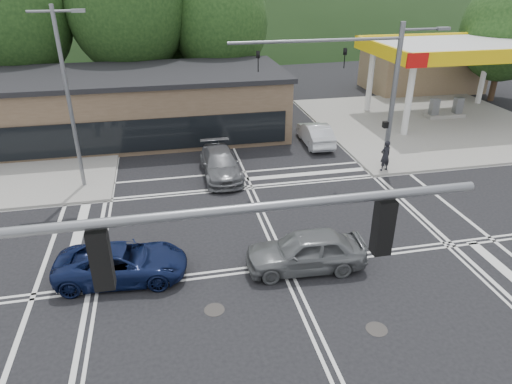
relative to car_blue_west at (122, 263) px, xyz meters
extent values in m
plane|color=black|center=(6.09, -0.50, -0.66)|extent=(120.00, 120.00, 0.00)
cube|color=gray|center=(21.09, 14.50, -0.59)|extent=(16.00, 16.00, 0.15)
cylinder|color=silver|center=(18.09, 12.50, 1.84)|extent=(0.44, 0.44, 5.00)
cylinder|color=silver|center=(18.09, 18.50, 1.84)|extent=(0.44, 0.44, 5.00)
cylinder|color=silver|center=(28.09, 18.50, 1.84)|extent=(0.44, 0.44, 5.00)
cube|color=silver|center=(23.09, 15.50, 4.64)|extent=(12.00, 8.00, 0.60)
cube|color=yellow|center=(23.09, 11.50, 4.64)|extent=(12.20, 0.25, 0.90)
cube|color=yellow|center=(23.09, 19.50, 4.64)|extent=(12.20, 0.25, 0.90)
cube|color=yellow|center=(17.09, 15.50, 4.64)|extent=(0.25, 8.20, 0.90)
cube|color=red|center=(17.59, 11.35, 4.64)|extent=(1.40, 0.12, 0.90)
cube|color=gray|center=(23.09, 15.50, -0.41)|extent=(3.00, 1.00, 0.30)
cube|color=slate|center=(22.09, 15.50, 0.29)|extent=(0.60, 0.50, 1.30)
cube|color=slate|center=(24.09, 15.50, 0.29)|extent=(0.60, 0.50, 1.30)
cube|color=#846B4F|center=(26.09, 24.50, 1.24)|extent=(10.00, 6.00, 3.80)
cube|color=brown|center=(-1.91, 16.50, 1.34)|extent=(24.00, 8.00, 4.00)
ellipsoid|color=#203719|center=(6.09, 89.50, -0.66)|extent=(252.00, 126.00, 140.00)
cylinder|color=#382619|center=(-7.91, 23.50, 1.76)|extent=(0.50, 0.50, 4.84)
ellipsoid|color=black|center=(-7.91, 23.50, 6.49)|extent=(8.00, 8.00, 9.20)
cylinder|color=#382619|center=(0.09, 23.50, 1.98)|extent=(0.50, 0.50, 5.28)
ellipsoid|color=black|center=(0.09, 23.50, 7.14)|extent=(9.00, 9.00, 10.35)
cylinder|color=#382619|center=(7.09, 23.50, 1.54)|extent=(0.50, 0.50, 4.40)
ellipsoid|color=black|center=(7.09, 23.50, 5.84)|extent=(7.60, 7.60, 8.74)
cylinder|color=#382619|center=(4.09, 27.50, 1.76)|extent=(0.50, 0.50, 4.84)
ellipsoid|color=black|center=(4.09, 27.50, 6.49)|extent=(8.40, 8.40, 9.66)
cylinder|color=#382619|center=(30.09, 19.50, 1.32)|extent=(0.50, 0.50, 3.96)
ellipsoid|color=black|center=(30.09, 19.50, 5.19)|extent=(7.20, 7.20, 8.28)
cylinder|color=slate|center=(-2.41, 8.50, 3.84)|extent=(0.20, 0.20, 9.00)
cylinder|color=slate|center=(-2.41, 8.50, 8.04)|extent=(2.20, 0.12, 0.12)
cube|color=slate|center=(-1.31, 8.50, 8.04)|extent=(0.60, 0.25, 0.15)
cylinder|color=slate|center=(14.29, 7.70, 3.34)|extent=(0.28, 0.28, 8.00)
cylinder|color=slate|center=(9.79, 7.70, 6.54)|extent=(9.00, 0.16, 0.16)
imported|color=black|center=(11.29, 7.70, 5.64)|extent=(0.16, 0.20, 1.00)
imported|color=black|center=(6.79, 7.70, 5.64)|extent=(0.16, 0.20, 1.00)
cylinder|color=slate|center=(15.49, 7.70, 6.94)|extent=(2.40, 0.12, 0.12)
cube|color=slate|center=(16.59, 7.70, 6.94)|extent=(0.70, 0.30, 0.15)
cube|color=black|center=(14.04, 7.70, 1.94)|extent=(0.25, 0.30, 0.35)
cylinder|color=slate|center=(2.39, -8.70, 6.54)|extent=(9.00, 0.16, 0.16)
cube|color=black|center=(0.89, -8.70, 5.94)|extent=(0.30, 0.25, 1.00)
cube|color=black|center=(5.39, -8.70, 5.94)|extent=(0.30, 0.25, 1.00)
imported|color=#0E183D|center=(0.00, 0.00, 0.00)|extent=(4.94, 2.61, 1.32)
imported|color=slate|center=(6.83, -0.80, 0.12)|extent=(4.68, 2.12, 1.56)
imported|color=silver|center=(11.59, 12.24, 0.05)|extent=(1.69, 4.39, 1.43)
imported|color=silver|center=(8.58, 19.49, 0.09)|extent=(2.34, 4.59, 1.50)
imported|color=#595A5D|center=(4.85, 8.50, 0.05)|extent=(2.02, 4.91, 1.42)
imported|color=black|center=(13.91, 7.00, 0.37)|extent=(0.72, 0.55, 1.76)
camera|label=1|loc=(1.98, -14.64, 9.81)|focal=32.00mm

